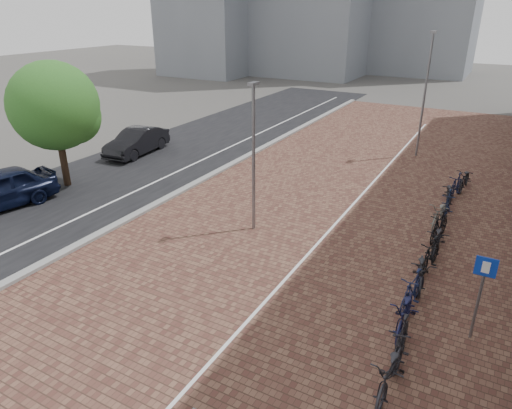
# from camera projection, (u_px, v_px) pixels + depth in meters

# --- Properties ---
(ground) EXTENTS (140.00, 140.00, 0.00)m
(ground) POSITION_uv_depth(u_px,v_px,m) (146.00, 329.00, 12.06)
(ground) COLOR #474442
(ground) RESTS_ON ground
(plaza_brick) EXTENTS (14.50, 42.00, 0.04)m
(plaza_brick) POSITION_uv_depth(u_px,v_px,m) (359.00, 193.00, 20.79)
(plaza_brick) COLOR brown
(plaza_brick) RESTS_ON ground
(street_asphalt) EXTENTS (8.00, 50.00, 0.03)m
(street_asphalt) POSITION_uv_depth(u_px,v_px,m) (168.00, 157.00, 25.68)
(street_asphalt) COLOR black
(street_asphalt) RESTS_ON ground
(curb) EXTENTS (0.35, 42.00, 0.14)m
(curb) POSITION_uv_depth(u_px,v_px,m) (226.00, 167.00, 23.92)
(curb) COLOR gray
(curb) RESTS_ON ground
(lane_line) EXTENTS (0.12, 44.00, 0.00)m
(lane_line) POSITION_uv_depth(u_px,v_px,m) (197.00, 162.00, 24.79)
(lane_line) COLOR white
(lane_line) RESTS_ON street_asphalt
(parking_line) EXTENTS (0.10, 30.00, 0.00)m
(parking_line) POSITION_uv_depth(u_px,v_px,m) (363.00, 193.00, 20.69)
(parking_line) COLOR white
(parking_line) RESTS_ON plaza_brick
(car_dark) EXTENTS (1.93, 4.51, 1.45)m
(car_dark) POSITION_uv_depth(u_px,v_px,m) (137.00, 142.00, 26.03)
(car_dark) COLOR black
(car_dark) RESTS_ON ground
(parking_sign) EXTENTS (0.50, 0.09, 2.38)m
(parking_sign) POSITION_uv_depth(u_px,v_px,m) (482.00, 286.00, 11.10)
(parking_sign) COLOR slate
(parking_sign) RESTS_ON ground
(lamp_near) EXTENTS (0.12, 0.12, 5.42)m
(lamp_near) POSITION_uv_depth(u_px,v_px,m) (254.00, 161.00, 16.39)
(lamp_near) COLOR slate
(lamp_near) RESTS_ON ground
(lamp_far) EXTENTS (0.12, 0.12, 6.58)m
(lamp_far) POSITION_uv_depth(u_px,v_px,m) (424.00, 97.00, 24.63)
(lamp_far) COLOR slate
(lamp_far) RESTS_ON ground
(street_tree) EXTENTS (3.93, 3.93, 5.71)m
(street_tree) POSITION_uv_depth(u_px,v_px,m) (58.00, 108.00, 20.33)
(street_tree) COLOR #382619
(street_tree) RESTS_ON ground
(bike_row) EXTENTS (1.27, 15.80, 1.05)m
(bike_row) POSITION_uv_depth(u_px,v_px,m) (436.00, 240.00, 15.55)
(bike_row) COLOR #232228
(bike_row) RESTS_ON ground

